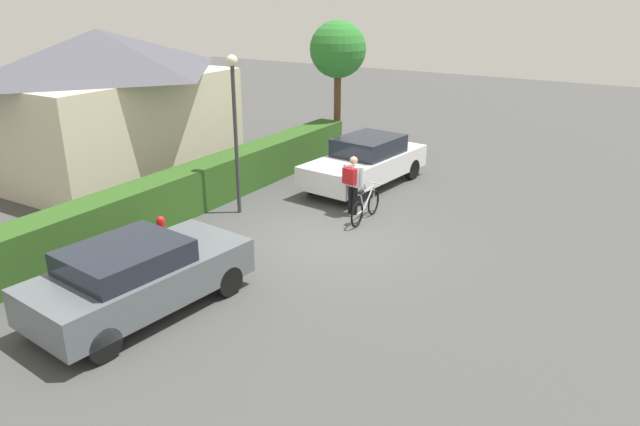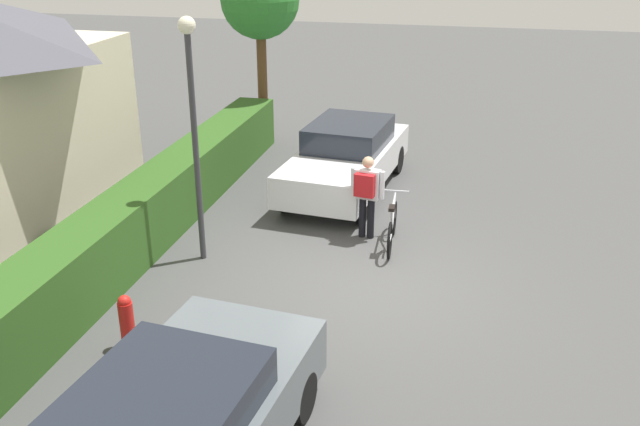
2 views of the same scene
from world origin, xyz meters
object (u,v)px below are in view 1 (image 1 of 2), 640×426
Objects in this scene: tree_kerbside at (338,51)px; street_lamp at (235,113)px; fire_hydrant at (162,233)px; parked_car_near at (138,276)px; parked_car_far at (366,162)px; person_rider at (352,180)px; bicycle at (365,207)px.

street_lamp is at bearing -171.15° from tree_kerbside.
parked_car_near is at bearing -142.12° from fire_hydrant.
fire_hydrant is at bearing 37.88° from parked_car_near.
person_rider is (-2.32, -0.82, 0.18)m from parked_car_far.
person_rider reaches higher than parked_car_near.
parked_car_near is at bearing -160.56° from street_lamp.
bicycle is 5.07m from fire_hydrant.
person_rider is at bearing -7.34° from parked_car_near.
bicycle is at bearing -37.16° from fire_hydrant.
parked_car_near is 6.41m from bicycle.
parked_car_far reaches higher than fire_hydrant.
bicycle is 0.41× the size of street_lamp.
parked_car_near is at bearing 179.94° from parked_car_far.
person_rider is at bearing -30.90° from fire_hydrant.
fire_hydrant is (-4.27, 2.55, -0.52)m from person_rider.
person_rider is (0.22, 0.51, 0.57)m from bicycle.
street_lamp is at bearing 154.81° from parked_car_far.
parked_car_near is 6.53m from person_rider.
fire_hydrant is (-9.83, -1.14, -3.14)m from tree_kerbside.
parked_car_far is 6.82m from fire_hydrant.
parked_car_far is 2.77× the size of bicycle.
tree_kerbside is at bearing 36.04° from bicycle.
bicycle is at bearing -12.14° from parked_car_near.
street_lamp is 3.59m from fire_hydrant.
person_rider reaches higher than parked_car_far.
person_rider is 0.38× the size of street_lamp.
parked_car_near reaches higher than fire_hydrant.
parked_car_far is 2.95× the size of person_rider.
parked_car_near is 2.52× the size of bicycle.
parked_car_far is 5.68× the size of fire_hydrant.
parked_car_near is 0.91× the size of tree_kerbside.
tree_kerbside reaches higher than person_rider.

